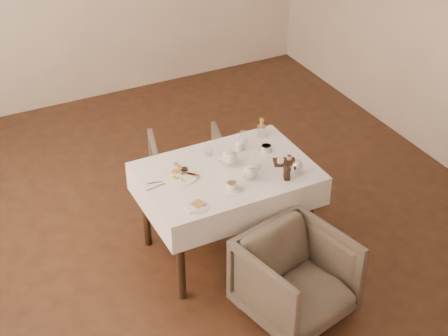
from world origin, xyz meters
name	(u,v)px	position (x,y,z in m)	size (l,w,h in m)	color
table	(227,183)	(-0.15, -0.52, 0.64)	(1.28, 0.88, 0.75)	black
armchair_near	(296,278)	(-0.03, -1.35, 0.32)	(0.68, 0.70, 0.63)	#4D4438
armchair_far	(188,168)	(-0.11, 0.29, 0.29)	(0.61, 0.63, 0.57)	#4D4438
breakfast_plate	(180,174)	(-0.49, -0.41, 0.76)	(0.28, 0.28, 0.03)	white
side_plate	(197,207)	(-0.54, -0.83, 0.76)	(0.17, 0.17, 0.02)	white
teapot_centre	(229,156)	(-0.09, -0.44, 0.82)	(0.17, 0.14, 0.14)	white
teapot_front	(250,171)	(-0.04, -0.68, 0.82)	(0.15, 0.12, 0.12)	white
creamer	(240,145)	(0.08, -0.30, 0.80)	(0.07, 0.07, 0.08)	white
teacup_near	(232,186)	(-0.23, -0.75, 0.78)	(0.12, 0.12, 0.06)	white
teacup_far	(266,149)	(0.24, -0.43, 0.78)	(0.13, 0.13, 0.06)	white
glass_left	(208,150)	(-0.17, -0.25, 0.80)	(0.06, 0.06, 0.09)	silver
glass_mid	(257,162)	(0.07, -0.58, 0.81)	(0.07, 0.07, 0.10)	silver
glass_right	(244,137)	(0.15, -0.22, 0.80)	(0.07, 0.07, 0.09)	silver
condiment_board	(284,161)	(0.29, -0.62, 0.77)	(0.20, 0.17, 0.04)	black
pepper_mill_left	(287,173)	(0.19, -0.82, 0.81)	(0.06, 0.06, 0.12)	black
pepper_mill_right	(287,170)	(0.20, -0.79, 0.81)	(0.05, 0.05, 0.11)	black
silver_pot	(298,166)	(0.31, -0.77, 0.81)	(0.11, 0.09, 0.12)	white
fries_cup	(261,128)	(0.33, -0.19, 0.82)	(0.07, 0.07, 0.16)	silver
cutlery_fork	(160,182)	(-0.65, -0.43, 0.76)	(0.01, 0.19, 0.00)	silver
cutlery_knife	(158,186)	(-0.68, -0.48, 0.76)	(0.02, 0.20, 0.00)	silver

